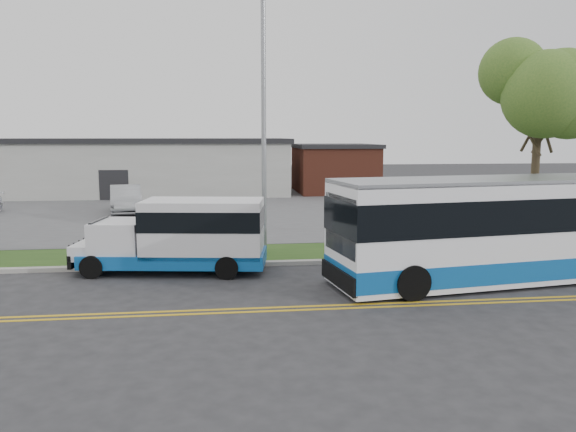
{
  "coord_description": "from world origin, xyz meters",
  "views": [
    {
      "loc": [
        1.32,
        -18.29,
        4.56
      ],
      "look_at": [
        3.84,
        2.21,
        1.6
      ],
      "focal_mm": 35.0,
      "sensor_mm": 36.0,
      "label": 1
    }
  ],
  "objects": [
    {
      "name": "transit_bus",
      "position": [
        10.51,
        -1.8,
        1.65
      ],
      "size": [
        12.04,
        4.37,
        3.27
      ],
      "rotation": [
        0.0,
        0.0,
        0.15
      ],
      "color": "white",
      "rests_on": "ground"
    },
    {
      "name": "commercial_building",
      "position": [
        -6.0,
        27.0,
        2.18
      ],
      "size": [
        25.4,
        10.4,
        4.35
      ],
      "color": "#9E9E99",
      "rests_on": "ground"
    },
    {
      "name": "curb",
      "position": [
        0.0,
        1.1,
        0.07
      ],
      "size": [
        80.0,
        0.3,
        0.15
      ],
      "primitive_type": "cube",
      "color": "#9E9B93",
      "rests_on": "ground"
    },
    {
      "name": "parked_car_a",
      "position": [
        -4.09,
        14.98,
        0.91
      ],
      "size": [
        2.56,
        5.13,
        1.61
      ],
      "primitive_type": "imported",
      "rotation": [
        0.0,
        0.0,
        0.18
      ],
      "color": "#9DA0A4",
      "rests_on": "parking_lot"
    },
    {
      "name": "lane_line_south",
      "position": [
        0.0,
        -4.15,
        0.01
      ],
      "size": [
        70.0,
        0.12,
        0.01
      ],
      "primitive_type": "cube",
      "color": "gold",
      "rests_on": "ground"
    },
    {
      "name": "parking_lot",
      "position": [
        0.0,
        17.0,
        0.05
      ],
      "size": [
        80.0,
        25.0,
        0.1
      ],
      "primitive_type": "cube",
      "color": "#4C4C4F",
      "rests_on": "ground"
    },
    {
      "name": "tree_east",
      "position": [
        14.0,
        3.0,
        6.2
      ],
      "size": [
        5.2,
        5.2,
        8.33
      ],
      "color": "#382C1E",
      "rests_on": "verge"
    },
    {
      "name": "lane_line_north",
      "position": [
        0.0,
        -3.85,
        0.01
      ],
      "size": [
        70.0,
        0.12,
        0.01
      ],
      "primitive_type": "cube",
      "color": "gold",
      "rests_on": "ground"
    },
    {
      "name": "brick_wing",
      "position": [
        10.5,
        26.0,
        1.96
      ],
      "size": [
        6.3,
        7.3,
        3.9
      ],
      "color": "brown",
      "rests_on": "ground"
    },
    {
      "name": "shuttle_bus",
      "position": [
        0.15,
        0.51,
        1.31
      ],
      "size": [
        6.6,
        2.95,
        2.45
      ],
      "rotation": [
        0.0,
        0.0,
        -0.15
      ],
      "color": "#0E539F",
      "rests_on": "ground"
    },
    {
      "name": "ground",
      "position": [
        0.0,
        0.0,
        0.0
      ],
      "size": [
        140.0,
        140.0,
        0.0
      ],
      "primitive_type": "plane",
      "color": "#28282B",
      "rests_on": "ground"
    },
    {
      "name": "verge",
      "position": [
        0.0,
        2.9,
        0.05
      ],
      "size": [
        80.0,
        3.3,
        0.1
      ],
      "primitive_type": "cube",
      "color": "#264818",
      "rests_on": "ground"
    },
    {
      "name": "streetlight_near",
      "position": [
        3.0,
        2.73,
        5.23
      ],
      "size": [
        0.35,
        1.53,
        9.5
      ],
      "color": "gray",
      "rests_on": "verge"
    }
  ]
}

